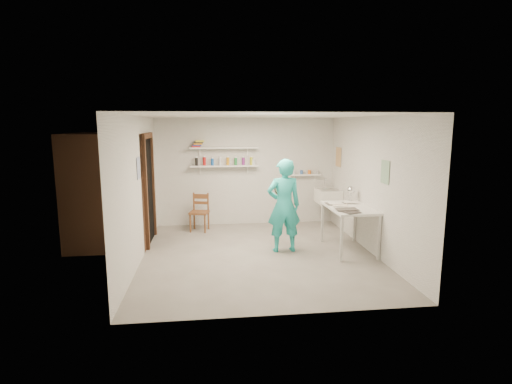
{
  "coord_description": "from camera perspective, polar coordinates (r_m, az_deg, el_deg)",
  "views": [
    {
      "loc": [
        -0.85,
        -6.66,
        2.27
      ],
      "look_at": [
        0.0,
        0.4,
        1.05
      ],
      "focal_mm": 28.0,
      "sensor_mm": 36.0,
      "label": 1
    }
  ],
  "objects": [
    {
      "name": "poster_left",
      "position": [
        6.84,
        -16.43,
        3.3
      ],
      "size": [
        0.01,
        0.28,
        0.36
      ],
      "primitive_type": "cube",
      "color": "#334C7F",
      "rests_on": "wall_left"
    },
    {
      "name": "door_jamb_near",
      "position": [
        7.4,
        -15.46,
        -0.5
      ],
      "size": [
        0.06,
        0.1,
        2.0
      ],
      "primitive_type": "cube",
      "color": "brown",
      "rests_on": "ground"
    },
    {
      "name": "door_lintel",
      "position": [
        7.79,
        -15.28,
        7.78
      ],
      "size": [
        0.06,
        1.05,
        0.1
      ],
      "primitive_type": "cube",
      "color": "brown",
      "rests_on": "wall_left"
    },
    {
      "name": "belfast_sink",
      "position": [
        8.89,
        10.25,
        -0.58
      ],
      "size": [
        0.48,
        0.6,
        0.3
      ],
      "primitive_type": "cube",
      "color": "white",
      "rests_on": "wall_right"
    },
    {
      "name": "wall_back",
      "position": [
        9.02,
        -1.42,
        2.93
      ],
      "size": [
        4.0,
        0.02,
        2.4
      ],
      "primitive_type": "cube",
      "color": "silver",
      "rests_on": "ground"
    },
    {
      "name": "wall_front",
      "position": [
        4.61,
        3.98,
        -3.73
      ],
      "size": [
        4.0,
        0.02,
        2.4
      ],
      "primitive_type": "cube",
      "color": "silver",
      "rests_on": "ground"
    },
    {
      "name": "man",
      "position": [
        7.1,
        4.0,
        -1.96
      ],
      "size": [
        0.63,
        0.43,
        1.67
      ],
      "primitive_type": "imported",
      "rotation": [
        0.0,
        0.0,
        3.2
      ],
      "color": "#25BCB5",
      "rests_on": "ground"
    },
    {
      "name": "work_table",
      "position": [
        7.4,
        13.09,
        -5.13
      ],
      "size": [
        0.73,
        1.21,
        0.81
      ],
      "primitive_type": "cube",
      "color": "silver",
      "rests_on": "ground"
    },
    {
      "name": "shelf_upper",
      "position": [
        8.81,
        -4.61,
        6.33
      ],
      "size": [
        1.5,
        0.22,
        0.03
      ],
      "primitive_type": "cube",
      "color": "white",
      "rests_on": "wall_back"
    },
    {
      "name": "door_jamb_far",
      "position": [
        8.38,
        -14.47,
        0.71
      ],
      "size": [
        0.06,
        0.1,
        2.0
      ],
      "primitive_type": "cube",
      "color": "brown",
      "rests_on": "ground"
    },
    {
      "name": "poster_right_b",
      "position": [
        6.78,
        17.96,
        2.74
      ],
      "size": [
        0.01,
        0.3,
        0.38
      ],
      "primitive_type": "cube",
      "color": "#3F724C",
      "rests_on": "wall_right"
    },
    {
      "name": "shelf_lower",
      "position": [
        8.84,
        -4.57,
        3.74
      ],
      "size": [
        1.5,
        0.22,
        0.03
      ],
      "primitive_type": "cube",
      "color": "white",
      "rests_on": "wall_back"
    },
    {
      "name": "desk_lamp",
      "position": [
        7.78,
        13.45,
        0.28
      ],
      "size": [
        0.15,
        0.15,
        0.15
      ],
      "primitive_type": "sphere",
      "color": "silver",
      "rests_on": "work_table"
    },
    {
      "name": "corridor_box",
      "position": [
        8.02,
        -20.12,
        0.39
      ],
      "size": [
        1.4,
        1.5,
        2.1
      ],
      "primitive_type": "cube",
      "color": "brown",
      "rests_on": "ground"
    },
    {
      "name": "ledge_pots",
      "position": [
        9.16,
        7.08,
        2.84
      ],
      "size": [
        0.48,
        0.07,
        0.09
      ],
      "color": "silver",
      "rests_on": "ledge_shelf"
    },
    {
      "name": "ledge_shelf",
      "position": [
        9.17,
        7.07,
        2.46
      ],
      "size": [
        0.7,
        0.14,
        0.03
      ],
      "primitive_type": "cube",
      "color": "white",
      "rests_on": "wall_back"
    },
    {
      "name": "poster_right_a",
      "position": [
        8.95,
        11.68,
        4.93
      ],
      "size": [
        0.01,
        0.34,
        0.42
      ],
      "primitive_type": "cube",
      "color": "#995933",
      "rests_on": "wall_right"
    },
    {
      "name": "doorway_recess",
      "position": [
        7.89,
        -15.08,
        0.14
      ],
      "size": [
        0.02,
        0.9,
        2.0
      ],
      "primitive_type": "cube",
      "color": "black",
      "rests_on": "wall_left"
    },
    {
      "name": "wall_left",
      "position": [
        6.84,
        -16.54,
        0.33
      ],
      "size": [
        0.02,
        4.5,
        2.4
      ],
      "primitive_type": "cube",
      "color": "silver",
      "rests_on": "ground"
    },
    {
      "name": "floor",
      "position": [
        7.09,
        0.39,
        -9.02
      ],
      "size": [
        4.0,
        4.5,
        0.02
      ],
      "primitive_type": "cube",
      "color": "slate",
      "rests_on": "ground"
    },
    {
      "name": "book_stack",
      "position": [
        8.8,
        -8.29,
        6.81
      ],
      "size": [
        0.26,
        0.14,
        0.14
      ],
      "color": "red",
      "rests_on": "shelf_upper"
    },
    {
      "name": "wall_clock",
      "position": [
        7.26,
        3.79,
        0.54
      ],
      "size": [
        0.3,
        0.05,
        0.3
      ],
      "primitive_type": "cylinder",
      "rotation": [
        1.57,
        0.0,
        0.05
      ],
      "color": "#CEB78C",
      "rests_on": "man"
    },
    {
      "name": "wooden_chair",
      "position": [
        8.59,
        -8.1,
        -2.9
      ],
      "size": [
        0.45,
        0.44,
        0.81
      ],
      "primitive_type": "cube",
      "rotation": [
        0.0,
        0.0,
        -0.25
      ],
      "color": "brown",
      "rests_on": "ground"
    },
    {
      "name": "ceiling",
      "position": [
        6.71,
        0.42,
        10.93
      ],
      "size": [
        4.0,
        4.5,
        0.02
      ],
      "primitive_type": "cube",
      "color": "silver",
      "rests_on": "wall_back"
    },
    {
      "name": "papers",
      "position": [
        7.31,
        13.22,
        -1.97
      ],
      "size": [
        0.3,
        0.22,
        0.03
      ],
      "color": "silver",
      "rests_on": "work_table"
    },
    {
      "name": "spray_cans",
      "position": [
        8.83,
        -4.58,
        4.38
      ],
      "size": [
        1.29,
        0.06,
        0.17
      ],
      "color": "black",
      "rests_on": "shelf_lower"
    },
    {
      "name": "wall_right",
      "position": [
        7.33,
        16.2,
        0.95
      ],
      "size": [
        0.02,
        4.5,
        2.4
      ],
      "primitive_type": "cube",
      "color": "silver",
      "rests_on": "ground"
    }
  ]
}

